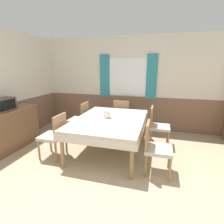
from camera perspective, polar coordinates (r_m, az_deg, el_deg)
wall_back at (r=5.07m, az=5.53°, el=9.24°), size 5.39×0.09×2.60m
wall_left at (r=4.62m, az=-32.30°, el=6.37°), size 0.05×4.14×2.60m
dining_table at (r=3.70m, az=-0.73°, el=-3.67°), size 1.44×1.94×0.72m
chair_head_window at (r=4.86m, az=3.33°, el=-0.78°), size 0.44×0.44×0.90m
chair_left_near at (r=3.65m, az=-18.17°, el=-6.91°), size 0.44×0.44×0.90m
chair_right_near at (r=3.08m, az=13.82°, el=-10.74°), size 0.44×0.44×0.90m
chair_right_far at (r=4.15m, az=14.49°, el=-4.01°), size 0.44×0.44×0.90m
chair_left_far at (r=4.59m, az=-10.26°, el=-1.95°), size 0.44×0.44×0.90m
sideboard at (r=4.52m, az=-29.79°, el=-4.57°), size 0.46×1.22×0.88m
tv at (r=4.26m, az=-32.17°, el=2.01°), size 0.29×0.48×0.27m
vase at (r=3.71m, az=-1.69°, el=-0.68°), size 0.15×0.15×0.17m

